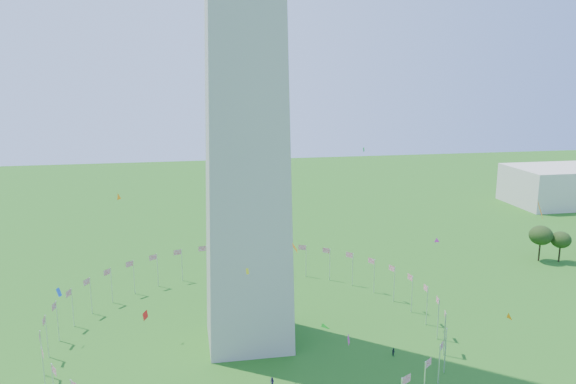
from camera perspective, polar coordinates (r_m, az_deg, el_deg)
The scene contains 3 objects.
flag_ring at distance 121.17m, azimuth -4.02°, elevation -12.86°, with size 80.24×80.24×9.00m.
gov_building_east_a at distance 268.90m, azimuth 26.67°, elevation 0.61°, with size 50.00×30.00×16.00m, color beige.
kites_aloft at distance 93.80m, azimuth 4.33°, elevation -9.87°, with size 86.30×72.57×37.88m.
Camera 1 is at (-12.09, -59.21, 55.60)m, focal length 35.00 mm.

